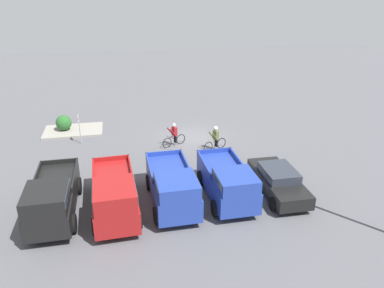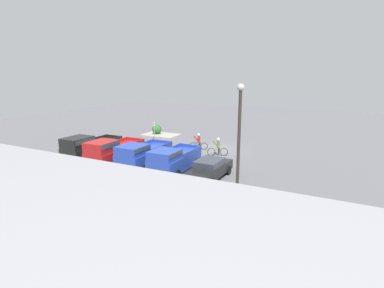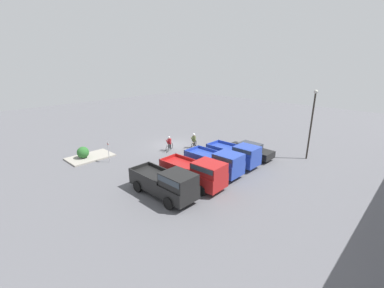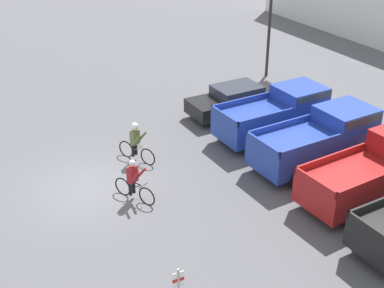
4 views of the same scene
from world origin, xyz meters
The scene contains 12 objects.
ground_plane centered at (0.00, 0.00, 0.00)m, with size 80.00×80.00×0.00m, color #56565B.
sedan_0 centered at (-2.85, 8.45, 0.73)m, with size 1.99×4.77×1.42m.
pickup_truck_0 centered at (-0.05, 8.67, 1.09)m, with size 2.21×4.97×2.07m.
pickup_truck_1 centered at (2.74, 8.63, 1.11)m, with size 2.28×5.21×2.13m.
pickup_truck_2 centered at (5.53, 8.89, 1.13)m, with size 2.34×5.62×2.21m.
pickup_truck_3 centered at (8.35, 8.67, 1.15)m, with size 2.18×5.57×2.20m.
cyclist_0 centered at (1.51, 1.14, 0.80)m, with size 1.69×0.82×1.63m.
cyclist_1 centered at (-1.05, 2.39, 0.88)m, with size 1.72×0.83×1.70m.
fire_lane_sign centered at (7.77, -0.47, 1.32)m, with size 0.06×0.30×2.17m.
lamppost centered at (-6.36, 12.86, 3.98)m, with size 0.36×0.36×6.79m.
curb_island centered at (8.51, -2.96, 0.07)m, with size 4.25×2.75×0.15m, color gray.
shrub centered at (9.14, -3.04, 0.72)m, with size 1.14×1.14×1.14m.
Camera 3 is at (18.88, 21.21, 9.24)m, focal length 24.00 mm.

